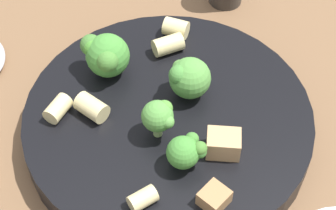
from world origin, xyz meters
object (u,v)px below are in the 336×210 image
broccoli_floret_0 (190,151)px  rigatoni_0 (58,109)px  broccoli_floret_2 (159,116)px  rigatoni_2 (92,108)px  broccoli_floret_3 (105,55)px  pasta_bowl (168,121)px  rigatoni_3 (176,28)px  chicken_chunk_1 (214,198)px  rigatoni_4 (168,45)px  broccoli_floret_1 (188,77)px  rigatoni_1 (143,199)px  chicken_chunk_0 (223,144)px

broccoli_floret_0 → rigatoni_0: 0.12m
broccoli_floret_2 → rigatoni_2: (-0.03, -0.05, -0.01)m
broccoli_floret_3 → pasta_bowl: bearing=37.7°
broccoli_floret_3 → rigatoni_2: bearing=-22.6°
pasta_bowl → rigatoni_3: size_ratio=10.98×
rigatoni_2 → pasta_bowl: bearing=79.6°
broccoli_floret_2 → chicken_chunk_1: broccoli_floret_2 is taller
broccoli_floret_3 → rigatoni_4: (-0.02, 0.06, -0.01)m
broccoli_floret_0 → chicken_chunk_1: 0.04m
pasta_bowl → chicken_chunk_1: 0.10m
broccoli_floret_1 → chicken_chunk_1: bearing=-3.1°
pasta_bowl → rigatoni_3: bearing=163.5°
broccoli_floret_3 → broccoli_floret_2: bearing=22.5°
pasta_bowl → rigatoni_0: bearing=-100.8°
broccoli_floret_1 → broccoli_floret_3: bearing=-121.8°
rigatoni_2 → broccoli_floret_1: bearing=93.4°
pasta_bowl → rigatoni_1: 0.09m
broccoli_floret_2 → rigatoni_1: bearing=-22.1°
chicken_chunk_0 → pasta_bowl: bearing=-144.3°
rigatoni_0 → chicken_chunk_0: chicken_chunk_0 is taller
chicken_chunk_0 → rigatoni_1: bearing=-64.6°
broccoli_floret_3 → broccoli_floret_1: bearing=58.2°
rigatoni_1 → rigatoni_4: 0.17m
broccoli_floret_0 → chicken_chunk_0: size_ratio=1.15×
broccoli_floret_3 → chicken_chunk_1: bearing=21.7°
pasta_bowl → chicken_chunk_1: bearing=9.4°
rigatoni_2 → rigatoni_1: bearing=15.6°
broccoli_floret_3 → broccoli_floret_0: bearing=23.9°
broccoli_floret_1 → broccoli_floret_3: 0.08m
broccoli_floret_0 → broccoli_floret_1: bearing=167.6°
rigatoni_2 → chicken_chunk_0: 0.12m
broccoli_floret_2 → rigatoni_0: bearing=-115.7°
broccoli_floret_0 → broccoli_floret_1: (-0.07, 0.02, 0.00)m
rigatoni_3 → broccoli_floret_3: bearing=-63.7°
broccoli_floret_2 → rigatoni_4: bearing=163.5°
chicken_chunk_0 → chicken_chunk_1: (0.05, -0.02, -0.00)m
broccoli_floret_0 → rigatoni_3: bearing=171.6°
rigatoni_0 → chicken_chunk_1: rigatoni_0 is taller
chicken_chunk_0 → rigatoni_3: bearing=-177.1°
chicken_chunk_1 → pasta_bowl: bearing=-170.6°
broccoli_floret_1 → rigatoni_4: bearing=-174.2°
rigatoni_1 → rigatoni_4: bearing=161.3°
rigatoni_2 → chicken_chunk_0: size_ratio=0.99×
broccoli_floret_2 → rigatoni_1: 0.07m
broccoli_floret_1 → chicken_chunk_0: broccoli_floret_1 is taller
rigatoni_1 → rigatoni_3: (-0.18, 0.07, 0.00)m
rigatoni_1 → rigatoni_3: rigatoni_3 is taller
rigatoni_1 → rigatoni_3: 0.19m
broccoli_floret_0 → chicken_chunk_0: 0.03m
broccoli_floret_0 → rigatoni_0: broccoli_floret_0 is taller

